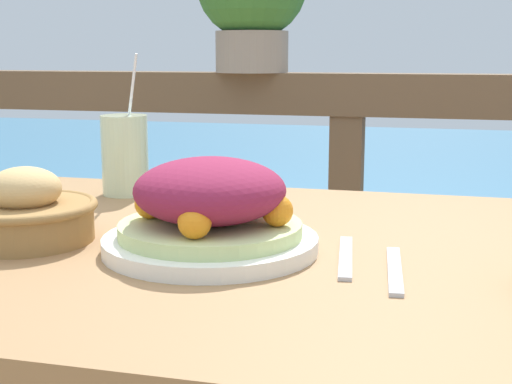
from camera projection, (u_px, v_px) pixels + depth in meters
name	position (u px, v px, depth m)	size (l,w,h in m)	color
patio_table	(284.00, 316.00, 0.96)	(1.24, 0.80, 0.76)	#997047
railing_fence	(346.00, 179.00, 1.57)	(2.80, 0.08, 0.96)	brown
sea_backdrop	(399.00, 197.00, 4.06)	(12.00, 4.00, 0.38)	teal
salad_plate	(210.00, 212.00, 0.91)	(0.28, 0.28, 0.12)	white
drink_glass	(125.00, 155.00, 1.27)	(0.08, 0.08, 0.25)	beige
bread_basket	(26.00, 212.00, 0.96)	(0.19, 0.19, 0.10)	olive
fork	(346.00, 257.00, 0.88)	(0.04, 0.18, 0.00)	silver
knife	(395.00, 270.00, 0.83)	(0.03, 0.18, 0.00)	silver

